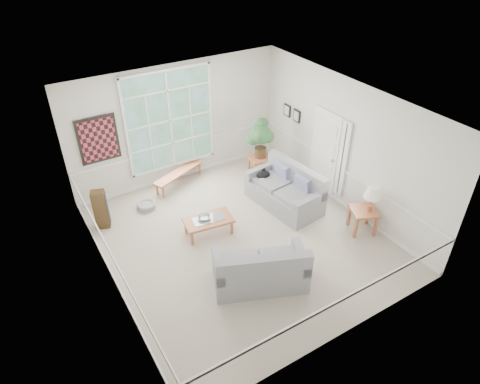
{
  "coord_description": "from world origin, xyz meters",
  "views": [
    {
      "loc": [
        -3.7,
        -6.04,
        6.01
      ],
      "look_at": [
        0.1,
        0.2,
        1.05
      ],
      "focal_mm": 32.0,
      "sensor_mm": 36.0,
      "label": 1
    }
  ],
  "objects_px": {
    "loveseat_front": "(260,264)",
    "end_table": "(260,166)",
    "coffee_table": "(209,226)",
    "side_table": "(362,220)",
    "loveseat_right": "(285,188)"
  },
  "relations": [
    {
      "from": "loveseat_front",
      "to": "end_table",
      "type": "height_order",
      "value": "loveseat_front"
    },
    {
      "from": "loveseat_right",
      "to": "end_table",
      "type": "relative_size",
      "value": 3.39
    },
    {
      "from": "loveseat_right",
      "to": "side_table",
      "type": "bearing_deg",
      "value": -68.23
    },
    {
      "from": "coffee_table",
      "to": "end_table",
      "type": "bearing_deg",
      "value": 40.16
    },
    {
      "from": "side_table",
      "to": "coffee_table",
      "type": "bearing_deg",
      "value": 150.39
    },
    {
      "from": "end_table",
      "to": "side_table",
      "type": "relative_size",
      "value": 0.97
    },
    {
      "from": "loveseat_right",
      "to": "side_table",
      "type": "height_order",
      "value": "loveseat_right"
    },
    {
      "from": "loveseat_right",
      "to": "end_table",
      "type": "bearing_deg",
      "value": 72.99
    },
    {
      "from": "side_table",
      "to": "loveseat_front",
      "type": "bearing_deg",
      "value": -177.19
    },
    {
      "from": "loveseat_front",
      "to": "coffee_table",
      "type": "height_order",
      "value": "loveseat_front"
    },
    {
      "from": "coffee_table",
      "to": "side_table",
      "type": "distance_m",
      "value": 3.35
    },
    {
      "from": "side_table",
      "to": "loveseat_right",
      "type": "bearing_deg",
      "value": 118.47
    },
    {
      "from": "end_table",
      "to": "side_table",
      "type": "xyz_separation_m",
      "value": [
        0.63,
        -3.09,
        0.01
      ]
    },
    {
      "from": "end_table",
      "to": "side_table",
      "type": "bearing_deg",
      "value": -78.43
    },
    {
      "from": "loveseat_front",
      "to": "side_table",
      "type": "bearing_deg",
      "value": 25.74
    }
  ]
}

